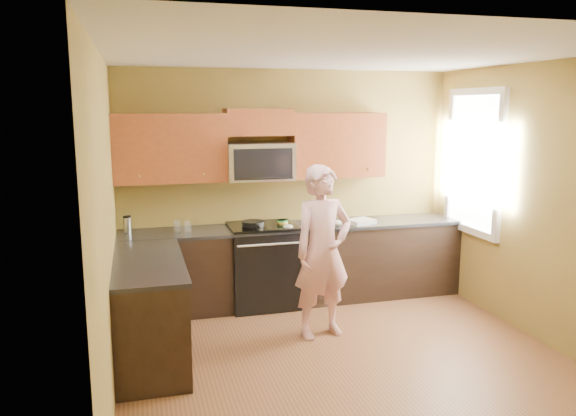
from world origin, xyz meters
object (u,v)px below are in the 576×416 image
object	(u,v)px
travel_mug	(128,232)
frying_pan	(253,226)
stove	(263,265)
microwave	(260,180)
woman	(323,252)
butter_tub	(283,226)

from	to	relation	value
travel_mug	frying_pan	bearing A→B (deg)	-7.85
stove	frying_pan	size ratio (longest dim) A/B	2.12
microwave	woman	world-z (taller)	woman
microwave	frying_pan	size ratio (longest dim) A/B	1.70
woman	frying_pan	bearing A→B (deg)	104.74
frying_pan	travel_mug	world-z (taller)	travel_mug
travel_mug	stove	bearing A→B (deg)	-6.20
butter_tub	frying_pan	bearing A→B (deg)	-172.67
stove	butter_tub	xyz separation A→B (m)	(0.24, 0.02, 0.45)
stove	travel_mug	bearing A→B (deg)	173.80
frying_pan	travel_mug	size ratio (longest dim) A/B	2.47
travel_mug	woman	bearing A→B (deg)	-32.02
microwave	butter_tub	xyz separation A→B (m)	(0.24, -0.11, -0.53)
frying_pan	travel_mug	distance (m)	1.38
microwave	travel_mug	xyz separation A→B (m)	(-1.48, 0.04, -0.53)
stove	butter_tub	world-z (taller)	butter_tub
woman	butter_tub	distance (m)	1.03
woman	microwave	bearing A→B (deg)	96.62
woman	frying_pan	world-z (taller)	woman
butter_tub	travel_mug	distance (m)	1.73
frying_pan	travel_mug	bearing A→B (deg)	168.35
frying_pan	butter_tub	bearing A→B (deg)	3.54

